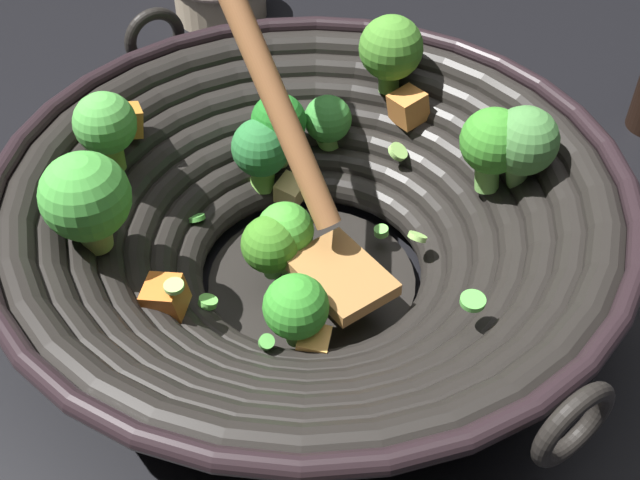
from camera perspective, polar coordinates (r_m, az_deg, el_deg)
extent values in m
plane|color=black|center=(0.60, -0.58, -3.42)|extent=(4.00, 4.00, 0.00)
cylinder|color=black|center=(0.59, -0.58, -3.09)|extent=(0.15, 0.15, 0.01)
torus|color=black|center=(0.58, -0.60, -1.98)|extent=(0.21, 0.21, 0.03)
torus|color=black|center=(0.57, -0.60, -1.18)|extent=(0.25, 0.25, 0.03)
torus|color=black|center=(0.56, -0.61, -0.36)|extent=(0.28, 0.28, 0.03)
torus|color=black|center=(0.56, -0.62, 0.49)|extent=(0.31, 0.31, 0.03)
torus|color=black|center=(0.55, -0.63, 1.37)|extent=(0.35, 0.35, 0.03)
torus|color=black|center=(0.54, -0.64, 2.26)|extent=(0.38, 0.38, 0.03)
torus|color=black|center=(0.53, -0.65, 3.19)|extent=(0.41, 0.41, 0.03)
torus|color=black|center=(0.53, -0.66, 4.14)|extent=(0.43, 0.43, 0.01)
torus|color=black|center=(0.42, 17.78, -12.58)|extent=(0.01, 0.05, 0.05)
torus|color=black|center=(0.69, -11.80, 14.00)|extent=(0.01, 0.05, 0.05)
cylinder|color=#73B346|center=(0.63, -4.15, 4.51)|extent=(0.03, 0.03, 0.03)
sphere|color=#2B7638|center=(0.61, -4.29, 6.65)|extent=(0.05, 0.05, 0.05)
cylinder|color=#75BB4F|center=(0.58, -2.45, -1.22)|extent=(0.03, 0.03, 0.02)
sphere|color=green|center=(0.56, -2.53, 0.68)|extent=(0.04, 0.04, 0.04)
cylinder|color=#89AD57|center=(0.54, -15.84, 0.36)|extent=(0.03, 0.03, 0.02)
sphere|color=green|center=(0.52, -16.54, 3.02)|extent=(0.06, 0.06, 0.06)
cylinder|color=#6DA54E|center=(0.65, 0.55, 7.05)|extent=(0.02, 0.02, 0.02)
sphere|color=#3A8938|center=(0.63, 0.57, 8.71)|extent=(0.04, 0.04, 0.04)
cylinder|color=#549038|center=(0.53, -1.69, -6.62)|extent=(0.02, 0.02, 0.02)
sphere|color=green|center=(0.51, -1.75, -4.82)|extent=(0.04, 0.04, 0.04)
cylinder|color=olive|center=(0.60, -14.71, 5.86)|extent=(0.03, 0.03, 0.02)
sphere|color=#4EA744|center=(0.58, -15.23, 8.11)|extent=(0.04, 0.04, 0.04)
cylinder|color=#87AF57|center=(0.63, -2.90, 6.44)|extent=(0.03, 0.03, 0.03)
sphere|color=#207422|center=(0.62, -3.00, 8.55)|extent=(0.04, 0.04, 0.04)
cylinder|color=#618E4C|center=(0.58, 13.97, 4.62)|extent=(0.02, 0.02, 0.02)
sphere|color=#47843F|center=(0.57, 14.48, 6.93)|extent=(0.05, 0.05, 0.05)
cylinder|color=#569D44|center=(0.57, -3.51, -1.99)|extent=(0.01, 0.02, 0.01)
sphere|color=#3E8123|center=(0.56, -3.62, -0.32)|extent=(0.04, 0.04, 0.04)
cylinder|color=#659E40|center=(0.65, 4.97, 11.34)|extent=(0.02, 0.02, 0.02)
sphere|color=#47892C|center=(0.64, 5.13, 13.62)|extent=(0.05, 0.05, 0.05)
cylinder|color=#7BC159|center=(0.58, 11.92, 4.57)|extent=(0.02, 0.02, 0.02)
sphere|color=#3A8F2A|center=(0.57, 12.37, 6.98)|extent=(0.05, 0.05, 0.05)
cube|color=#D17A38|center=(0.64, 6.37, 9.48)|extent=(0.03, 0.03, 0.03)
cube|color=#CF6422|center=(0.52, -10.94, -4.28)|extent=(0.03, 0.04, 0.03)
cube|color=#C87C2B|center=(0.61, -13.75, 8.36)|extent=(0.03, 0.03, 0.03)
cube|color=gold|center=(0.53, -0.52, -7.46)|extent=(0.03, 0.03, 0.03)
cube|color=#DCBA6E|center=(0.63, -2.14, 3.56)|extent=(0.03, 0.03, 0.03)
cylinder|color=#56B247|center=(0.47, 10.95, -4.33)|extent=(0.02, 0.02, 0.00)
cylinder|color=#99D166|center=(0.62, 5.63, 6.35)|extent=(0.02, 0.02, 0.01)
cylinder|color=#99D166|center=(0.50, -10.47, -3.29)|extent=(0.02, 0.02, 0.00)
cylinder|color=#6BC651|center=(0.54, -8.03, -4.49)|extent=(0.01, 0.02, 0.01)
cylinder|color=#99D166|center=(0.64, -3.74, 8.73)|extent=(0.01, 0.02, 0.01)
cylinder|color=#56B247|center=(0.60, -8.89, 1.59)|extent=(0.02, 0.02, 0.01)
cylinder|color=#56B247|center=(0.51, -3.88, -7.33)|extent=(0.01, 0.01, 0.01)
cylinder|color=#6BC651|center=(0.60, 4.60, 0.47)|extent=(0.02, 0.02, 0.01)
cylinder|color=#6BC651|center=(0.59, 14.45, 5.70)|extent=(0.02, 0.02, 0.01)
cylinder|color=#99D166|center=(0.56, 7.03, 0.23)|extent=(0.02, 0.02, 0.01)
cube|color=#9E6B38|center=(0.54, 1.70, -2.46)|extent=(0.07, 0.05, 0.01)
cylinder|color=#A7693D|center=(0.54, -5.99, 15.04)|extent=(0.21, 0.03, 0.23)
cylinder|color=#99D166|center=(0.90, -7.99, 16.18)|extent=(0.02, 0.02, 0.00)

